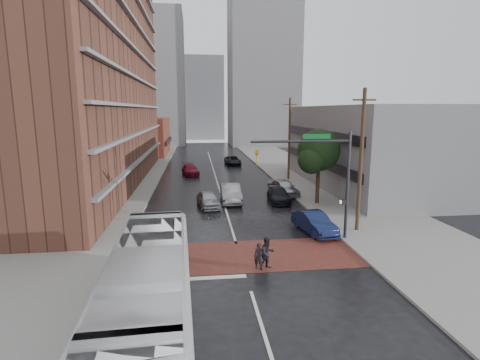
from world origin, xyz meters
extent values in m
plane|color=black|center=(0.00, 0.00, 0.00)|extent=(160.00, 160.00, 0.00)
cube|color=maroon|center=(0.00, 0.50, 0.01)|extent=(14.00, 5.00, 0.02)
cube|color=gray|center=(-11.50, 25.00, 0.07)|extent=(9.00, 90.00, 0.15)
cube|color=gray|center=(11.50, 25.00, 0.07)|extent=(9.00, 90.00, 0.15)
cube|color=#573124|center=(-14.00, 24.00, 14.00)|extent=(10.00, 44.00, 28.00)
cube|color=brown|center=(-12.00, 54.00, 3.50)|extent=(8.00, 16.00, 7.00)
cube|color=slate|center=(16.50, 20.00, 4.50)|extent=(11.00, 26.00, 9.00)
cube|color=slate|center=(-14.00, 78.00, 16.00)|extent=(18.00, 16.00, 32.00)
cube|color=slate|center=(14.00, 72.00, 18.00)|extent=(16.00, 14.00, 36.00)
cube|color=slate|center=(0.00, 95.00, 12.00)|extent=(12.00, 10.00, 24.00)
cylinder|color=#332319|center=(8.50, 12.00, 2.00)|extent=(0.36, 0.36, 4.00)
sphere|color=black|center=(8.50, 12.00, 5.00)|extent=(3.80, 3.80, 3.80)
sphere|color=black|center=(7.60, 11.20, 4.20)|extent=(2.40, 2.40, 2.40)
sphere|color=black|center=(9.30, 12.80, 4.40)|extent=(2.60, 2.60, 2.60)
cylinder|color=#2D2D33|center=(7.30, 2.50, 3.60)|extent=(0.20, 0.20, 7.20)
cylinder|color=#2D2D33|center=(4.10, 2.50, 6.60)|extent=(6.40, 0.16, 0.16)
imported|color=gold|center=(1.30, 2.50, 5.60)|extent=(0.20, 0.16, 1.00)
cube|color=#0C5926|center=(5.10, 2.50, 6.90)|extent=(1.80, 0.05, 0.30)
cube|color=#2D2D33|center=(7.05, 2.50, 2.60)|extent=(0.30, 0.30, 0.35)
cylinder|color=#473321|center=(8.80, 4.00, 5.00)|extent=(0.26, 0.26, 10.00)
cube|color=#473321|center=(8.80, 4.00, 9.20)|extent=(1.60, 0.12, 0.12)
cylinder|color=#473321|center=(8.80, 24.00, 5.00)|extent=(0.26, 0.26, 10.00)
cube|color=#473321|center=(8.80, 24.00, 9.20)|extent=(1.60, 0.12, 0.12)
imported|color=silver|center=(-4.32, -7.15, 1.77)|extent=(3.49, 12.84, 3.55)
imported|color=black|center=(0.80, -1.50, 0.73)|extent=(0.61, 0.48, 1.46)
imported|color=black|center=(1.27, -1.50, 0.89)|extent=(1.07, 0.97, 1.78)
imported|color=#9B9EA2|center=(-1.49, 12.09, 0.71)|extent=(2.29, 4.39, 1.43)
imported|color=#9E9FA5|center=(0.70, 13.80, 0.84)|extent=(1.80, 5.10, 1.68)
imported|color=maroon|center=(-3.26, 29.42, 0.68)|extent=(2.68, 4.96, 1.37)
imported|color=black|center=(3.30, 38.19, 0.68)|extent=(2.48, 5.02, 1.37)
imported|color=#131D44|center=(5.69, 4.12, 0.74)|extent=(2.35, 4.69, 1.48)
imported|color=black|center=(5.20, 13.29, 0.67)|extent=(2.11, 4.69, 1.34)
imported|color=#ABAEB3|center=(6.30, 16.00, 0.81)|extent=(2.78, 5.05, 1.63)
camera|label=1|loc=(-2.47, -20.38, 8.51)|focal=28.00mm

